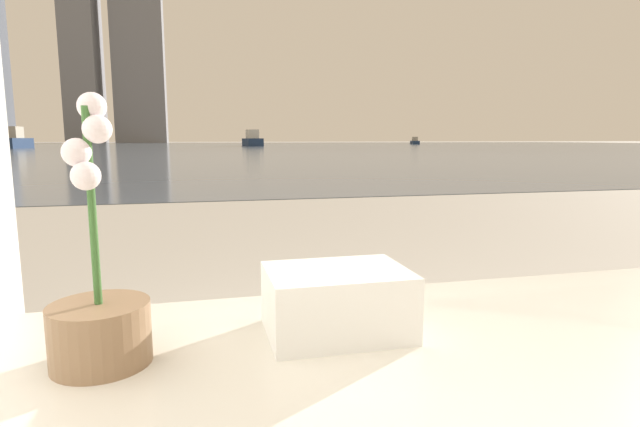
# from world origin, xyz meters

# --- Properties ---
(potted_orchid) EXTENTS (0.15, 0.15, 0.42)m
(potted_orchid) POSITION_xyz_m (-0.55, 0.78, 0.60)
(potted_orchid) COLOR #8C6B4C
(potted_orchid) RESTS_ON bathtub
(towel_stack) EXTENTS (0.25, 0.19, 0.12)m
(towel_stack) POSITION_xyz_m (-0.15, 0.81, 0.57)
(towel_stack) COLOR white
(towel_stack) RESTS_ON bathtub
(harbor_water) EXTENTS (180.00, 110.00, 0.01)m
(harbor_water) POSITION_xyz_m (0.00, 62.00, 0.01)
(harbor_water) COLOR slate
(harbor_water) RESTS_ON ground_plane
(harbor_boat_0) EXTENTS (2.03, 5.37, 1.99)m
(harbor_boat_0) POSITION_xyz_m (-17.06, 51.97, 0.71)
(harbor_boat_0) COLOR navy
(harbor_boat_0) RESTS_ON harbor_water
(harbor_boat_1) EXTENTS (2.07, 5.29, 1.95)m
(harbor_boat_1) POSITION_xyz_m (5.95, 60.41, 0.70)
(harbor_boat_1) COLOR navy
(harbor_boat_1) RESTS_ON harbor_water
(harbor_boat_3) EXTENTS (1.88, 3.33, 1.18)m
(harbor_boat_3) POSITION_xyz_m (33.37, 74.70, 0.43)
(harbor_boat_3) COLOR navy
(harbor_boat_3) RESTS_ON harbor_water
(skyline_tower_1) EXTENTS (6.49, 12.18, 57.60)m
(skyline_tower_1) POSITION_xyz_m (-23.54, 118.00, 28.80)
(skyline_tower_1) COLOR slate
(skyline_tower_1) RESTS_ON ground_plane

